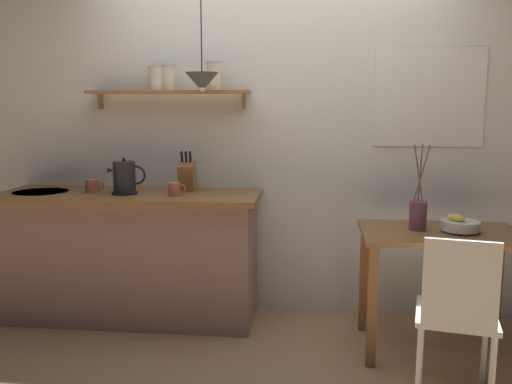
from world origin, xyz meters
name	(u,v)px	position (x,y,z in m)	size (l,w,h in m)	color
ground_plane	(267,343)	(0.00, 0.00, 0.00)	(14.00, 14.00, 0.00)	#A87F56
back_wall	(304,130)	(0.20, 0.65, 1.35)	(6.80, 0.11, 2.70)	white
kitchen_counter	(132,255)	(-1.00, 0.32, 0.47)	(1.83, 0.63, 0.92)	gray
wall_shelf	(175,85)	(-0.70, 0.49, 1.67)	(1.16, 0.20, 0.33)	#9E6B3D
dining_table	(441,253)	(1.06, 0.02, 0.62)	(0.97, 0.63, 0.76)	brown
dining_chair_near	(457,310)	(1.01, -0.59, 0.50)	(0.47, 0.49, 0.89)	white
fruit_bowl	(460,225)	(1.17, 0.01, 0.81)	(0.23, 0.23, 0.11)	silver
twig_vase	(418,214)	(0.92, 0.05, 0.86)	(0.11, 0.11, 0.53)	brown
electric_kettle	(125,178)	(-1.00, 0.24, 1.03)	(0.26, 0.17, 0.25)	black
knife_block	(187,176)	(-0.61, 0.42, 1.03)	(0.11, 0.17, 0.28)	#9E6B3D
coffee_mug_by_sink	(93,186)	(-1.26, 0.30, 0.97)	(0.13, 0.09, 0.09)	#C6664C
coffee_mug_spare	(175,189)	(-0.64, 0.21, 0.97)	(0.12, 0.08, 0.09)	#C6664C
pendant_lamp	(202,82)	(-0.46, 0.25, 1.67)	(0.22, 0.22, 0.63)	black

